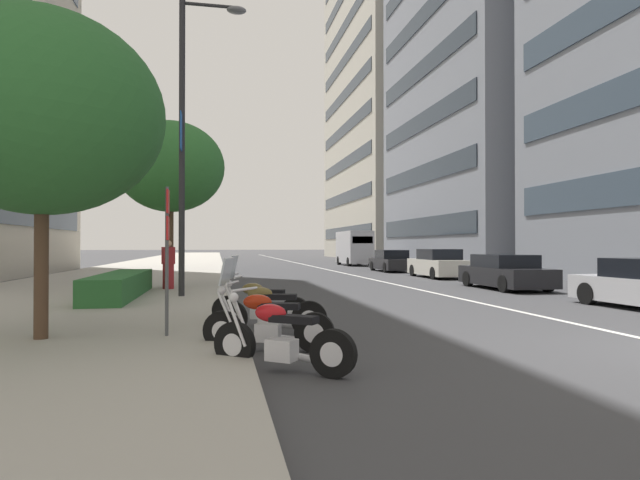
# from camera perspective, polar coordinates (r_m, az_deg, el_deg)

# --- Properties ---
(sidewalk_right_plaza) EXTENTS (160.00, 9.20, 0.15)m
(sidewalk_right_plaza) POSITION_cam_1_polar(r_m,az_deg,el_deg) (36.90, -17.57, -3.05)
(sidewalk_right_plaza) COLOR #A39E93
(sidewalk_right_plaza) RESTS_ON ground
(lane_centre_stripe) EXTENTS (110.00, 0.16, 0.01)m
(lane_centre_stripe) POSITION_cam_1_polar(r_m,az_deg,el_deg) (42.33, -0.96, -2.86)
(lane_centre_stripe) COLOR silver
(lane_centre_stripe) RESTS_ON ground
(motorcycle_mid_row) EXTENTS (1.34, 1.76, 1.09)m
(motorcycle_mid_row) POSITION_cam_1_polar(r_m,az_deg,el_deg) (7.03, -4.36, -10.89)
(motorcycle_mid_row) COLOR black
(motorcycle_mid_row) RESTS_ON ground
(motorcycle_nearest_camera) EXTENTS (0.88, 2.03, 1.47)m
(motorcycle_nearest_camera) POSITION_cam_1_polar(r_m,az_deg,el_deg) (8.38, -5.97, -9.04)
(motorcycle_nearest_camera) COLOR black
(motorcycle_nearest_camera) RESTS_ON ground
(motorcycle_second_in_row) EXTENTS (0.77, 2.08, 1.49)m
(motorcycle_second_in_row) POSITION_cam_1_polar(r_m,az_deg,el_deg) (9.67, -5.79, -7.85)
(motorcycle_second_in_row) COLOR black
(motorcycle_second_in_row) RESTS_ON ground
(motorcycle_far_end_row) EXTENTS (0.92, 1.99, 1.08)m
(motorcycle_far_end_row) POSITION_cam_1_polar(r_m,az_deg,el_deg) (11.00, -6.62, -7.17)
(motorcycle_far_end_row) COLOR black
(motorcycle_far_end_row) RESTS_ON ground
(car_following_behind) EXTENTS (4.43, 1.99, 1.32)m
(car_following_behind) POSITION_cam_1_polar(r_m,az_deg,el_deg) (21.30, 19.52, -3.37)
(car_following_behind) COLOR black
(car_following_behind) RESTS_ON ground
(car_lead_in_lane) EXTENTS (4.44, 1.89, 1.48)m
(car_lead_in_lane) POSITION_cam_1_polar(r_m,az_deg,el_deg) (27.84, 12.74, -2.60)
(car_lead_in_lane) COLOR beige
(car_lead_in_lane) RESTS_ON ground
(car_far_down_avenue) EXTENTS (4.37, 1.91, 1.38)m
(car_far_down_avenue) POSITION_cam_1_polar(r_m,az_deg,el_deg) (33.84, 7.78, -2.35)
(car_far_down_avenue) COLOR black
(car_far_down_avenue) RESTS_ON ground
(delivery_van_ahead) EXTENTS (5.19, 2.04, 2.85)m
(delivery_van_ahead) POSITION_cam_1_polar(r_m,az_deg,el_deg) (43.90, 3.75, -0.80)
(delivery_van_ahead) COLOR #B7B7BC
(delivery_van_ahead) RESTS_ON ground
(parking_sign_by_curb) EXTENTS (0.32, 0.06, 2.51)m
(parking_sign_by_curb) POSITION_cam_1_polar(r_m,az_deg,el_deg) (9.17, -16.31, -0.25)
(parking_sign_by_curb) COLOR #47494C
(parking_sign_by_curb) RESTS_ON sidewalk_right_plaza
(street_lamp_with_banners) EXTENTS (1.26, 2.01, 8.94)m
(street_lamp_with_banners) POSITION_cam_1_polar(r_m,az_deg,el_deg) (16.64, -13.94, 12.42)
(street_lamp_with_banners) COLOR #232326
(street_lamp_with_banners) RESTS_ON sidewalk_right_plaza
(clipped_hedge_bed) EXTENTS (6.06, 1.10, 0.68)m
(clipped_hedge_bed) POSITION_cam_1_polar(r_m,az_deg,el_deg) (16.65, -20.93, -4.61)
(clipped_hedge_bed) COLOR #28602D
(clipped_hedge_bed) RESTS_ON sidewalk_right_plaza
(street_tree_mid_sidewalk) EXTENTS (3.89, 3.89, 5.32)m
(street_tree_mid_sidewalk) POSITION_cam_1_polar(r_m,az_deg,el_deg) (9.87, -28.03, 12.02)
(street_tree_mid_sidewalk) COLOR #473323
(street_tree_mid_sidewalk) RESTS_ON sidewalk_right_plaza
(street_tree_near_plaza_corner) EXTENTS (3.87, 3.87, 6.03)m
(street_tree_near_plaza_corner) POSITION_cam_1_polar(r_m,az_deg,el_deg) (19.91, -15.97, 7.67)
(street_tree_near_plaza_corner) COLOR #473323
(street_tree_near_plaza_corner) RESTS_ON sidewalk_right_plaza
(pedestrian_on_plaza) EXTENTS (0.40, 0.47, 1.70)m
(pedestrian_on_plaza) POSITION_cam_1_polar(r_m,az_deg,el_deg) (19.01, -16.21, -2.56)
(pedestrian_on_plaza) COLOR maroon
(pedestrian_on_plaza) RESTS_ON sidewalk_right_plaza
(office_tower_mid_left) EXTENTS (20.37, 21.00, 40.09)m
(office_tower_mid_left) POSITION_cam_1_polar(r_m,az_deg,el_deg) (51.78, 22.57, 20.23)
(office_tower_mid_left) COLOR gray
(office_tower_mid_left) RESTS_ON ground
(office_tower_near_left) EXTENTS (27.06, 20.18, 42.25)m
(office_tower_near_left) POSITION_cam_1_polar(r_m,az_deg,el_deg) (74.34, 10.52, 14.58)
(office_tower_near_left) COLOR #B7B2A3
(office_tower_near_left) RESTS_ON ground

